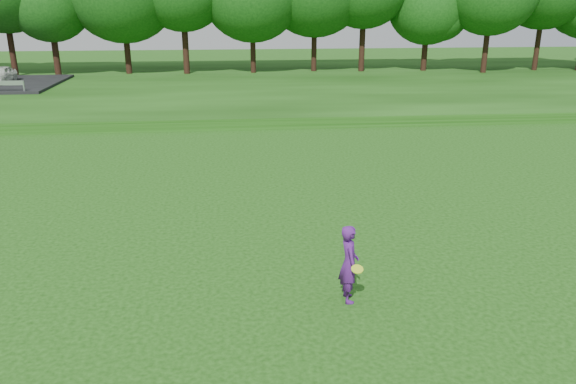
{
  "coord_description": "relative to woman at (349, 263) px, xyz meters",
  "views": [
    {
      "loc": [
        0.88,
        -10.34,
        6.59
      ],
      "look_at": [
        2.38,
        4.95,
        1.3
      ],
      "focal_mm": 35.0,
      "sensor_mm": 36.0,
      "label": 1
    }
  ],
  "objects": [
    {
      "name": "ground",
      "position": [
        -3.38,
        -0.95,
        -0.92
      ],
      "size": [
        140.0,
        140.0,
        0.0
      ],
      "primitive_type": "plane",
      "color": "#153D0B",
      "rests_on": "ground"
    },
    {
      "name": "woman",
      "position": [
        0.0,
        0.0,
        0.0
      ],
      "size": [
        0.46,
        0.91,
        1.85
      ],
      "color": "#551B79",
      "rests_on": "ground"
    },
    {
      "name": "berm",
      "position": [
        -3.38,
        33.05,
        -0.62
      ],
      "size": [
        130.0,
        30.0,
        0.6
      ],
      "primitive_type": "cube",
      "color": "#153D0B",
      "rests_on": "ground"
    },
    {
      "name": "walking_path",
      "position": [
        -3.38,
        19.05,
        -0.9
      ],
      "size": [
        130.0,
        1.6,
        0.04
      ],
      "primitive_type": "cube",
      "color": "gray",
      "rests_on": "ground"
    }
  ]
}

